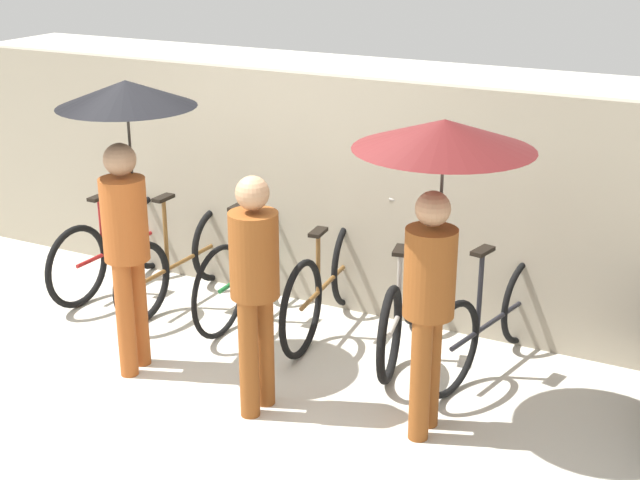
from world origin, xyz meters
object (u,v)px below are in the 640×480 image
at_px(parked_bicycle_2, 252,268).
at_px(pedestrian_center, 255,278).
at_px(parked_bicycle_5, 491,320).
at_px(pedestrian_leading, 126,151).
at_px(parked_bicycle_0, 118,246).
at_px(pedestrian_trailing, 439,186).
at_px(parked_bicycle_4, 403,304).
at_px(parked_bicycle_3, 327,282).
at_px(parked_bicycle_1, 181,260).

bearing_deg(parked_bicycle_2, pedestrian_center, -148.34).
distance_m(parked_bicycle_5, pedestrian_leading, 2.85).
distance_m(parked_bicycle_0, parked_bicycle_5, 3.40).
distance_m(parked_bicycle_0, pedestrian_center, 2.60).
bearing_deg(parked_bicycle_0, pedestrian_center, -118.07).
xyz_separation_m(parked_bicycle_2, parked_bicycle_5, (2.04, -0.03, -0.03)).
relative_size(pedestrian_leading, pedestrian_center, 1.29).
bearing_deg(pedestrian_trailing, parked_bicycle_2, 152.71).
bearing_deg(pedestrian_leading, parked_bicycle_2, 69.71).
bearing_deg(parked_bicycle_4, parked_bicycle_2, 76.30).
height_order(pedestrian_leading, pedestrian_trailing, pedestrian_leading).
relative_size(parked_bicycle_3, parked_bicycle_5, 1.03).
height_order(parked_bicycle_2, parked_bicycle_5, parked_bicycle_2).
relative_size(parked_bicycle_3, parked_bicycle_4, 1.06).
distance_m(parked_bicycle_0, parked_bicycle_2, 1.36).
relative_size(parked_bicycle_0, pedestrian_trailing, 0.85).
distance_m(parked_bicycle_3, pedestrian_leading, 1.95).
height_order(parked_bicycle_0, parked_bicycle_2, parked_bicycle_0).
xyz_separation_m(pedestrian_center, pedestrian_trailing, (1.09, 0.35, 0.68)).
height_order(parked_bicycle_2, parked_bicycle_3, parked_bicycle_2).
bearing_deg(pedestrian_trailing, pedestrian_leading, -175.62).
xyz_separation_m(parked_bicycle_1, parked_bicycle_2, (0.68, 0.05, 0.03)).
relative_size(parked_bicycle_3, pedestrian_leading, 0.86).
xyz_separation_m(parked_bicycle_0, pedestrian_center, (2.20, -1.27, 0.58)).
distance_m(parked_bicycle_3, parked_bicycle_5, 1.36).
bearing_deg(parked_bicycle_1, pedestrian_center, -128.88).
xyz_separation_m(parked_bicycle_4, pedestrian_center, (-0.52, -1.28, 0.58)).
height_order(parked_bicycle_1, parked_bicycle_2, parked_bicycle_2).
distance_m(parked_bicycle_1, pedestrian_center, 2.07).
xyz_separation_m(parked_bicycle_5, pedestrian_leading, (-2.30, -1.13, 1.25)).
xyz_separation_m(parked_bicycle_4, parked_bicycle_5, (0.68, 0.02, 0.00)).
height_order(parked_bicycle_0, parked_bicycle_5, parked_bicycle_0).
xyz_separation_m(parked_bicycle_1, pedestrian_center, (1.52, -1.28, 0.59)).
xyz_separation_m(parked_bicycle_1, pedestrian_leading, (0.42, -1.11, 1.26)).
bearing_deg(parked_bicycle_0, pedestrian_leading, -133.31).
height_order(parked_bicycle_5, pedestrian_center, pedestrian_center).
height_order(parked_bicycle_0, pedestrian_leading, pedestrian_leading).
relative_size(parked_bicycle_5, pedestrian_center, 1.07).
relative_size(parked_bicycle_0, parked_bicycle_4, 1.01).
bearing_deg(parked_bicycle_5, parked_bicycle_0, 102.58).
xyz_separation_m(parked_bicycle_1, pedestrian_trailing, (2.61, -0.93, 1.26)).
distance_m(parked_bicycle_0, pedestrian_trailing, 3.63).
relative_size(parked_bicycle_2, pedestrian_leading, 0.83).
bearing_deg(parked_bicycle_2, parked_bicycle_5, -91.45).
distance_m(parked_bicycle_2, pedestrian_trailing, 2.49).
xyz_separation_m(parked_bicycle_0, parked_bicycle_4, (2.72, 0.01, -0.01)).
bearing_deg(parked_bicycle_1, pedestrian_trailing, -108.44).
bearing_deg(parked_bicycle_0, parked_bicycle_4, -87.83).
distance_m(pedestrian_center, pedestrian_trailing, 1.33).
relative_size(parked_bicycle_1, parked_bicycle_4, 1.01).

